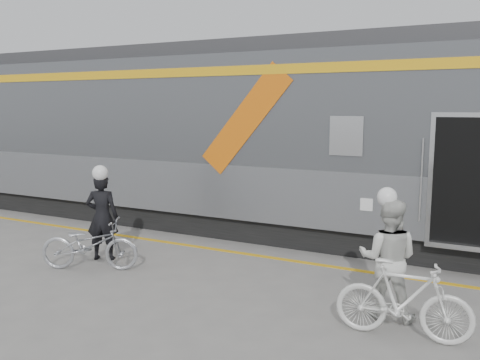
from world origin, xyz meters
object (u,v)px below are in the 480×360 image
Objects in this scene: bicycle_left at (90,244)px; bicycle_right at (403,300)px; man at (102,217)px; woman at (388,259)px.

bicycle_right is at bearing -117.11° from bicycle_left.
man reaches higher than bicycle_left.
bicycle_left is at bearing -1.27° from woman.
man is 0.95× the size of bicycle_left.
man is 0.98× the size of bicycle_right.
woman reaches higher than bicycle_right.
bicycle_left is at bearing 85.68° from man.
bicycle_right is (5.41, -0.81, -0.31)m from man.
bicycle_left is 4.94m from woman.
man is 0.69m from bicycle_left.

